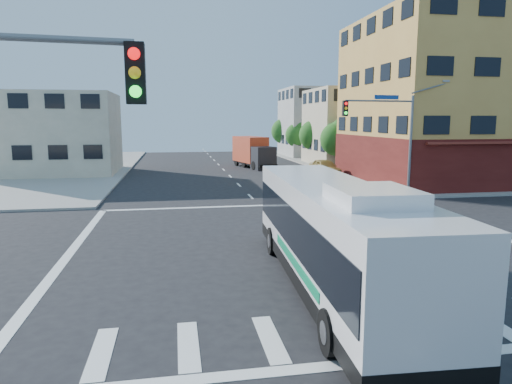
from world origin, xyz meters
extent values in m
plane|color=black|center=(0.00, 0.00, 0.00)|extent=(120.00, 120.00, 0.00)
cube|color=gray|center=(35.00, 35.00, 0.07)|extent=(50.00, 50.00, 0.15)
cube|color=gold|center=(20.00, 18.50, 7.00)|extent=(18.00, 15.00, 14.00)
cube|color=#5D1A15|center=(20.00, 18.50, 2.00)|extent=(18.09, 15.08, 4.00)
cube|color=#B9AB8D|center=(17.00, 34.00, 4.50)|extent=(12.00, 10.00, 9.00)
cube|color=#A8A7A3|center=(17.00, 48.00, 5.00)|extent=(12.00, 10.00, 10.00)
cube|color=beige|center=(-17.00, 30.00, 4.00)|extent=(12.00, 10.00, 8.00)
cylinder|color=slate|center=(10.80, 10.80, 3.50)|extent=(0.18, 0.18, 7.00)
cylinder|color=slate|center=(8.30, 10.55, 6.60)|extent=(5.01, 0.62, 0.12)
cube|color=black|center=(5.80, 10.30, 6.10)|extent=(0.32, 0.30, 1.00)
sphere|color=#FF0C0C|center=(5.80, 10.13, 6.40)|extent=(0.20, 0.20, 0.20)
sphere|color=yellow|center=(5.80, 10.13, 6.10)|extent=(0.20, 0.20, 0.20)
sphere|color=#19FF33|center=(5.80, 10.13, 5.80)|extent=(0.20, 0.20, 0.20)
cube|color=navy|center=(8.80, 10.60, 6.85)|extent=(1.80, 0.22, 0.28)
cube|color=gray|center=(13.30, 11.05, 8.00)|extent=(0.50, 0.22, 0.14)
cube|color=black|center=(-5.80, -10.30, 6.10)|extent=(0.32, 0.30, 1.00)
sphere|color=#FF0C0C|center=(-5.80, -10.47, 6.40)|extent=(0.20, 0.20, 0.20)
sphere|color=yellow|center=(-5.80, -10.47, 6.10)|extent=(0.20, 0.20, 0.20)
sphere|color=#19FF33|center=(-5.80, -10.47, 5.80)|extent=(0.20, 0.20, 0.20)
cylinder|color=#3B2615|center=(11.80, 28.00, 0.96)|extent=(0.28, 0.28, 1.92)
sphere|color=#1C5518|center=(11.80, 28.00, 3.37)|extent=(3.60, 3.60, 3.60)
sphere|color=#1C5518|center=(12.20, 27.70, 4.27)|extent=(2.52, 2.52, 2.52)
cylinder|color=#3B2615|center=(11.80, 36.00, 1.00)|extent=(0.28, 0.28, 1.99)
sphere|color=#1C5518|center=(11.80, 36.00, 3.51)|extent=(3.80, 3.80, 3.80)
sphere|color=#1C5518|center=(12.20, 35.70, 4.46)|extent=(2.66, 2.66, 2.66)
cylinder|color=#3B2615|center=(11.80, 44.00, 0.94)|extent=(0.28, 0.28, 1.89)
sphere|color=#1C5518|center=(11.80, 44.00, 3.25)|extent=(3.40, 3.40, 3.40)
sphere|color=#1C5518|center=(12.20, 43.70, 4.10)|extent=(2.38, 2.38, 2.38)
cylinder|color=#3B2615|center=(11.80, 52.00, 1.01)|extent=(0.28, 0.28, 2.03)
sphere|color=#1C5518|center=(11.80, 52.00, 3.63)|extent=(4.00, 4.00, 4.00)
sphere|color=#1C5518|center=(12.20, 51.70, 4.63)|extent=(2.80, 2.80, 2.80)
cube|color=black|center=(-0.37, -5.05, 0.58)|extent=(3.30, 12.71, 0.47)
cube|color=silver|center=(-0.37, -5.05, 1.86)|extent=(3.28, 12.68, 2.99)
cube|color=black|center=(-0.37, -5.05, 2.04)|extent=(3.32, 12.31, 1.31)
cube|color=black|center=(-0.06, 1.17, 1.94)|extent=(2.46, 0.18, 1.41)
cube|color=#E5590C|center=(-0.06, 1.20, 2.99)|extent=(2.00, 0.15, 0.29)
cube|color=silver|center=(-0.37, -5.05, 3.29)|extent=(3.22, 12.43, 0.13)
cube|color=silver|center=(-0.52, -8.18, 3.54)|extent=(1.98, 2.39, 0.38)
cube|color=#087B4A|center=(-1.74, -5.50, 1.10)|extent=(0.30, 5.75, 0.29)
cube|color=#087B4A|center=(0.95, -5.64, 1.10)|extent=(0.30, 5.75, 0.29)
cylinder|color=black|center=(-1.42, -0.97, 0.54)|extent=(0.37, 1.10, 1.09)
cylinder|color=#99999E|center=(-1.57, -0.96, 0.54)|extent=(0.07, 0.55, 0.54)
cylinder|color=black|center=(1.08, -1.09, 0.54)|extent=(0.37, 1.10, 1.09)
cylinder|color=#99999E|center=(1.23, -1.10, 0.54)|extent=(0.07, 0.55, 0.54)
cylinder|color=black|center=(-1.81, -9.00, 0.54)|extent=(0.37, 1.10, 1.09)
cylinder|color=#99999E|center=(-1.96, -9.00, 0.54)|extent=(0.07, 0.55, 0.54)
cylinder|color=black|center=(0.69, -9.12, 0.54)|extent=(0.37, 1.10, 1.09)
cylinder|color=#99999E|center=(0.83, -9.13, 0.54)|extent=(0.07, 0.55, 0.54)
cube|color=#222226|center=(4.25, 30.11, 1.25)|extent=(2.66, 2.58, 2.51)
cube|color=black|center=(4.46, 29.22, 1.64)|extent=(1.98, 0.55, 0.96)
cube|color=#C43D21|center=(3.38, 33.67, 2.02)|extent=(3.53, 5.79, 2.89)
cube|color=black|center=(3.65, 32.54, 0.53)|extent=(3.89, 7.99, 0.29)
cylinder|color=black|center=(3.22, 30.06, 0.48)|extent=(0.49, 1.00, 0.96)
cylinder|color=black|center=(5.18, 30.54, 0.48)|extent=(0.49, 1.00, 0.96)
cylinder|color=black|center=(2.56, 32.77, 0.48)|extent=(0.49, 1.00, 0.96)
cylinder|color=black|center=(4.52, 33.25, 0.48)|extent=(0.49, 1.00, 0.96)
cylinder|color=black|center=(1.99, 35.11, 0.48)|extent=(0.49, 1.00, 0.96)
cylinder|color=black|center=(3.95, 35.59, 0.48)|extent=(0.49, 1.00, 0.96)
imported|color=#B39647|center=(9.02, 23.61, 0.82)|extent=(2.24, 4.92, 1.64)
camera|label=1|loc=(-5.19, -18.33, 5.33)|focal=32.00mm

